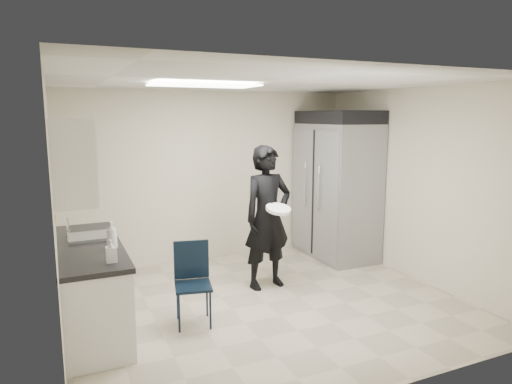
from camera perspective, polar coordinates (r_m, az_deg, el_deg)
name	(u,v)px	position (r m, az deg, el deg)	size (l,w,h in m)	color
floor	(266,303)	(5.65, 1.27, -13.70)	(4.50, 4.50, 0.00)	#B1A28B
ceiling	(267,82)	(5.20, 1.37, 13.64)	(4.50, 4.50, 0.00)	silver
back_wall	(211,176)	(7.11, -5.61, 1.99)	(4.50, 4.50, 0.00)	beige
left_wall	(54,214)	(4.78, -23.89, -2.49)	(4.00, 4.00, 0.00)	beige
right_wall	(416,185)	(6.55, 19.41, 0.85)	(4.00, 4.00, 0.00)	beige
ceiling_panel	(204,85)	(5.35, -6.50, 13.15)	(1.20, 0.60, 0.02)	white
lower_counter	(91,288)	(5.21, -19.90, -11.22)	(0.60, 1.90, 0.86)	silver
countertop	(89,246)	(5.08, -20.19, -6.40)	(0.64, 1.95, 0.05)	black
sink	(89,242)	(5.32, -20.16, -5.84)	(0.42, 0.40, 0.14)	gray
faucet	(68,230)	(5.28, -22.42, -4.43)	(0.02, 0.02, 0.24)	silver
upper_cabinets	(70,157)	(4.91, -22.28, 4.12)	(0.35, 1.80, 0.75)	silver
towel_dispenser	(61,166)	(6.07, -23.16, 3.02)	(0.22, 0.30, 0.35)	black
notice_sticker_left	(56,220)	(4.89, -23.77, -3.17)	(0.00, 0.12, 0.07)	yellow
notice_sticker_right	(56,219)	(5.10, -23.76, -3.15)	(0.00, 0.12, 0.07)	yellow
commercial_fridge	(336,191)	(7.31, 10.03, 0.12)	(0.80, 1.35, 2.10)	gray
fridge_compressor	(339,117)	(7.21, 10.30, 9.17)	(0.80, 1.35, 0.20)	black
folding_chair	(193,286)	(5.01, -7.86, -11.57)	(0.38, 0.38, 0.86)	black
man_tuxedo	(268,217)	(5.90, 1.46, -3.19)	(0.68, 0.45, 1.86)	black
bucket_lid	(278,209)	(5.66, 2.82, -2.14)	(0.31, 0.31, 0.04)	silver
soap_bottle_a	(112,235)	(4.77, -17.61, -5.17)	(0.11, 0.11, 0.28)	silver
soap_bottle_b	(111,251)	(4.37, -17.66, -7.02)	(0.10, 0.10, 0.21)	#A8ABB4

